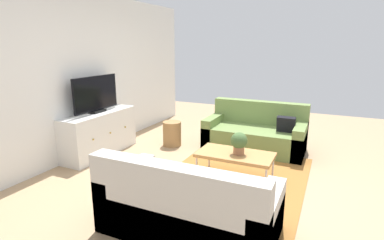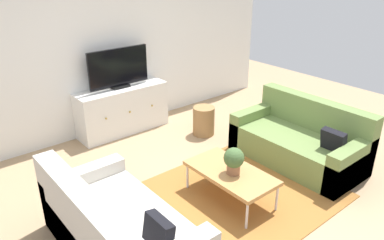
# 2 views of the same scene
# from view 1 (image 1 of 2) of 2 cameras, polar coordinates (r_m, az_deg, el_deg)

# --- Properties ---
(ground_plane) EXTENTS (10.00, 10.00, 0.00)m
(ground_plane) POSITION_cam_1_polar(r_m,az_deg,el_deg) (4.48, 6.00, -10.58)
(ground_plane) COLOR tan
(wall_back) EXTENTS (6.40, 0.12, 2.70)m
(wall_back) POSITION_cam_1_polar(r_m,az_deg,el_deg) (5.47, -19.96, 7.86)
(wall_back) COLOR white
(wall_back) RESTS_ON ground_plane
(area_rug) EXTENTS (2.50, 1.90, 0.01)m
(area_rug) POSITION_cam_1_polar(r_m,az_deg,el_deg) (4.44, 7.86, -10.81)
(area_rug) COLOR #9E662D
(area_rug) RESTS_ON ground_plane
(couch_left_side) EXTENTS (0.89, 1.73, 0.83)m
(couch_left_side) POSITION_cam_1_polar(r_m,az_deg,el_deg) (3.13, -1.02, -16.41)
(couch_left_side) COLOR beige
(couch_left_side) RESTS_ON ground_plane
(couch_right_side) EXTENTS (0.89, 1.73, 0.83)m
(couch_right_side) POSITION_cam_1_polar(r_m,az_deg,el_deg) (5.66, 11.86, -2.54)
(couch_right_side) COLOR olive
(couch_right_side) RESTS_ON ground_plane
(coffee_table) EXTENTS (0.56, 1.05, 0.38)m
(coffee_table) POSITION_cam_1_polar(r_m,az_deg,el_deg) (4.33, 8.08, -6.53)
(coffee_table) COLOR #B7844C
(coffee_table) RESTS_ON ground_plane
(potted_plant) EXTENTS (0.23, 0.23, 0.31)m
(potted_plant) POSITION_cam_1_polar(r_m,az_deg,el_deg) (4.24, 8.77, -4.13)
(potted_plant) COLOR #936042
(potted_plant) RESTS_ON coffee_table
(tv_console) EXTENTS (1.46, 0.47, 0.74)m
(tv_console) POSITION_cam_1_polar(r_m,az_deg,el_deg) (5.48, -16.83, -2.38)
(tv_console) COLOR white
(tv_console) RESTS_ON ground_plane
(flat_screen_tv) EXTENTS (0.99, 0.16, 0.61)m
(flat_screen_tv) POSITION_cam_1_polar(r_m,az_deg,el_deg) (5.35, -17.50, 4.58)
(flat_screen_tv) COLOR black
(flat_screen_tv) RESTS_ON tv_console
(wicker_basket) EXTENTS (0.34, 0.34, 0.46)m
(wicker_basket) POSITION_cam_1_polar(r_m,az_deg,el_deg) (5.73, -3.74, -2.55)
(wicker_basket) COLOR #9E7547
(wicker_basket) RESTS_ON ground_plane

